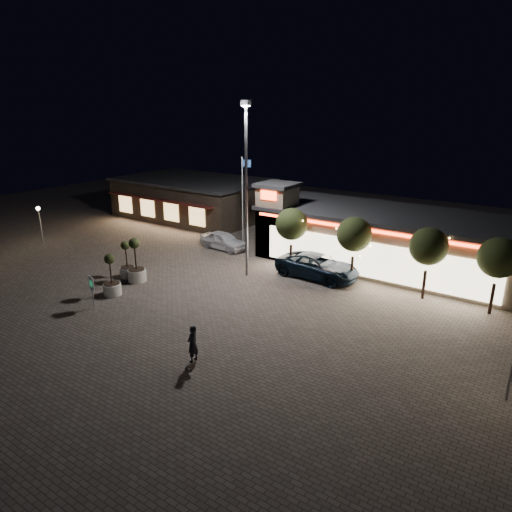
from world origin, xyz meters
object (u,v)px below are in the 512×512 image
Objects in this scene: planter_left at (127,266)px; planter_mid at (112,282)px; valet_sign at (92,286)px; pedestrian at (193,344)px; pickup_truck at (317,266)px; white_sedan at (223,240)px.

planter_mid reaches higher than planter_left.
valet_sign is (2.57, -4.87, 0.62)m from planter_left.
pedestrian is at bearing -26.94° from planter_left.
pickup_truck is at bearing 47.64° from planter_mid.
pickup_truck is 2.93× the size of valet_sign.
pickup_truck is 2.14× the size of planter_mid.
planter_left is at bearing 125.76° from pickup_truck.
pedestrian is 13.26m from planter_left.
planter_mid reaches higher than white_sedan.
pedestrian reaches higher than white_sedan.
white_sedan is 9.54m from planter_left.
planter_mid is 1.37× the size of valet_sign.
pedestrian is at bearing -17.60° from planter_mid.
valet_sign is at bearing -69.39° from planter_mid.
planter_left reaches higher than pickup_truck.
planter_left is at bearing 117.76° from valet_sign.
valet_sign is at bearing -62.24° from planter_left.
planter_left is 5.54m from valet_sign.
valet_sign reaches higher than pedestrian.
white_sedan is 1.57× the size of planter_mid.
planter_mid reaches higher than valet_sign.
planter_mid is at bearing 110.61° from valet_sign.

